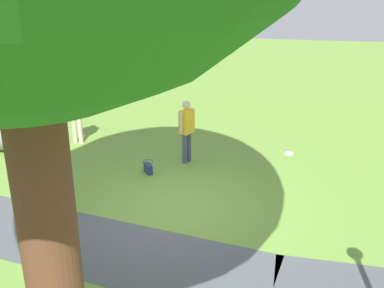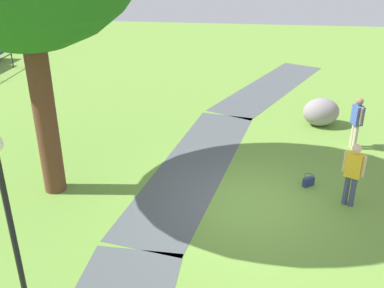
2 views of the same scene
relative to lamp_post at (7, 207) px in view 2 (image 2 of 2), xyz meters
The scene contains 11 objects.
ground_plane 5.76m from the lamp_post, 46.53° to the right, with size 48.00×48.00×0.00m, color olive.
footpath_segment_mid 6.47m from the lamp_post, 23.51° to the right, with size 8.21×3.34×0.01m.
footpath_segment_far 14.20m from the lamp_post, 20.54° to the right, with size 8.02×5.15×0.01m.
lamp_post is the anchor object (origin of this frame).
lawn_boulder 11.20m from the lamp_post, 35.32° to the right, with size 1.26×1.44×0.96m.
woman_with_handbag 7.61m from the lamp_post, 57.99° to the right, with size 0.38×0.47×1.64m.
man_near_boulder 10.30m from the lamp_post, 44.46° to the right, with size 0.50×0.33×1.63m.
handbag_on_grass 7.57m from the lamp_post, 49.11° to the right, with size 0.38×0.38×0.31m.
backpack_by_boulder 11.87m from the lamp_post, 34.19° to the right, with size 0.33×0.33×0.40m.
parked_sedan_red 22.39m from the lamp_post, 27.19° to the left, with size 4.27×1.87×1.56m.
delivery_van 27.72m from the lamp_post, 21.79° to the left, with size 5.43×2.67×2.30m.
Camera 2 is at (-9.36, 0.24, 6.06)m, focal length 41.75 mm.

